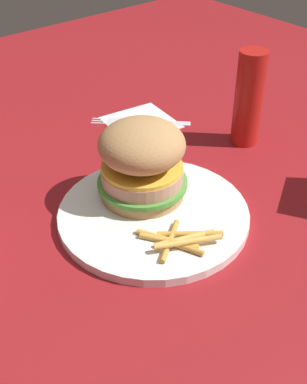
{
  "coord_description": "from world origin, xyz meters",
  "views": [
    {
      "loc": [
        -0.32,
        -0.37,
        0.42
      ],
      "look_at": [
        0.01,
        0.02,
        0.04
      ],
      "focal_mm": 47.15,
      "sensor_mm": 36.0,
      "label": 1
    }
  ],
  "objects_px": {
    "fries_pile": "(179,240)",
    "fork": "(140,121)",
    "plate": "(153,214)",
    "sandwich": "(142,160)",
    "napkin": "(141,122)",
    "ketchup_bottle": "(249,99)"
  },
  "relations": [
    {
      "from": "fries_pile",
      "to": "fork",
      "type": "distance_m",
      "value": 0.33
    },
    {
      "from": "plate",
      "to": "fries_pile",
      "type": "bearing_deg",
      "value": -104.24
    },
    {
      "from": "plate",
      "to": "sandwich",
      "type": "distance_m",
      "value": 0.07
    },
    {
      "from": "sandwich",
      "to": "napkin",
      "type": "xyz_separation_m",
      "value": [
        0.14,
        0.18,
        -0.07
      ]
    },
    {
      "from": "napkin",
      "to": "ketchup_bottle",
      "type": "height_order",
      "value": "ketchup_bottle"
    },
    {
      "from": "sandwich",
      "to": "fork",
      "type": "bearing_deg",
      "value": 52.27
    },
    {
      "from": "plate",
      "to": "sandwich",
      "type": "bearing_deg",
      "value": 72.04
    },
    {
      "from": "fork",
      "to": "ketchup_bottle",
      "type": "xyz_separation_m",
      "value": [
        0.09,
        -0.16,
        0.07
      ]
    },
    {
      "from": "ketchup_bottle",
      "to": "fork",
      "type": "bearing_deg",
      "value": 119.49
    },
    {
      "from": "plate",
      "to": "fries_pile",
      "type": "height_order",
      "value": "fries_pile"
    },
    {
      "from": "fries_pile",
      "to": "fork",
      "type": "relative_size",
      "value": 0.69
    },
    {
      "from": "plate",
      "to": "fork",
      "type": "xyz_separation_m",
      "value": [
        0.15,
        0.22,
        -0.0
      ]
    },
    {
      "from": "fries_pile",
      "to": "fork",
      "type": "bearing_deg",
      "value": 59.44
    },
    {
      "from": "napkin",
      "to": "fork",
      "type": "distance_m",
      "value": 0.0
    },
    {
      "from": "napkin",
      "to": "fork",
      "type": "bearing_deg",
      "value": 135.82
    },
    {
      "from": "fries_pile",
      "to": "napkin",
      "type": "distance_m",
      "value": 0.33
    },
    {
      "from": "ketchup_bottle",
      "to": "sandwich",
      "type": "bearing_deg",
      "value": -175.1
    },
    {
      "from": "sandwich",
      "to": "plate",
      "type": "bearing_deg",
      "value": -107.96
    },
    {
      "from": "sandwich",
      "to": "ketchup_bottle",
      "type": "xyz_separation_m",
      "value": [
        0.23,
        0.02,
        0.01
      ]
    },
    {
      "from": "plate",
      "to": "sandwich",
      "type": "xyz_separation_m",
      "value": [
        0.01,
        0.04,
        0.06
      ]
    },
    {
      "from": "plate",
      "to": "fork",
      "type": "height_order",
      "value": "plate"
    },
    {
      "from": "plate",
      "to": "napkin",
      "type": "xyz_separation_m",
      "value": [
        0.15,
        0.22,
        -0.01
      ]
    }
  ]
}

